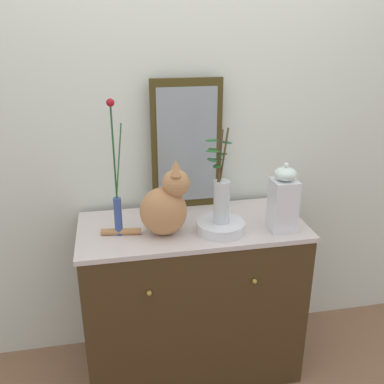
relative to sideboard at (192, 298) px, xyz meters
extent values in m
plane|color=#8E6549|center=(0.00, 0.00, -0.45)|extent=(6.00, 6.00, 0.00)
cube|color=silver|center=(0.00, 0.34, 0.85)|extent=(4.40, 0.08, 2.60)
cube|color=#442F18|center=(0.00, 0.00, -0.01)|extent=(1.14, 0.52, 0.88)
cube|color=silver|center=(0.00, 0.00, 0.44)|extent=(1.16, 0.53, 0.02)
sphere|color=#B79338|center=(-0.26, -0.27, 0.25)|extent=(0.02, 0.02, 0.02)
sphere|color=#B79338|center=(0.26, -0.27, 0.25)|extent=(0.02, 0.02, 0.02)
cube|color=#413514|center=(0.02, 0.25, 0.81)|extent=(0.38, 0.03, 0.71)
cube|color=gray|center=(0.02, 0.23, 0.81)|extent=(0.32, 0.01, 0.62)
ellipsoid|color=tan|center=(-0.16, -0.08, 0.57)|extent=(0.25, 0.21, 0.24)
sphere|color=tan|center=(-0.09, -0.09, 0.72)|extent=(0.13, 0.13, 0.13)
cone|color=tan|center=(-0.09, -0.05, 0.80)|extent=(0.05, 0.05, 0.06)
cone|color=tan|center=(-0.10, -0.12, 0.80)|extent=(0.05, 0.05, 0.06)
cylinder|color=tan|center=(-0.36, -0.04, 0.47)|extent=(0.20, 0.06, 0.03)
cylinder|color=#354C91|center=(-0.37, -0.04, 0.55)|extent=(0.04, 0.04, 0.19)
cylinder|color=#1F5324|center=(-0.37, -0.04, 0.86)|extent=(0.01, 0.01, 0.43)
sphere|color=#AA141F|center=(-0.37, -0.04, 1.10)|extent=(0.04, 0.04, 0.04)
cylinder|color=#215C28|center=(-0.35, -0.04, 0.83)|extent=(0.05, 0.01, 0.36)
cylinder|color=white|center=(0.13, -0.10, 0.48)|extent=(0.24, 0.24, 0.05)
cylinder|color=silver|center=(0.13, -0.10, 0.61)|extent=(0.08, 0.08, 0.21)
cylinder|color=#503F1E|center=(0.13, -0.09, 0.80)|extent=(0.05, 0.02, 0.34)
ellipsoid|color=#285A27|center=(0.13, -0.08, 0.84)|extent=(0.08, 0.07, 0.01)
ellipsoid|color=#16512D|center=(0.15, -0.07, 0.90)|extent=(0.07, 0.08, 0.01)
cylinder|color=brown|center=(0.11, -0.10, 0.78)|extent=(0.01, 0.06, 0.28)
ellipsoid|color=#235C21|center=(0.10, -0.10, 0.80)|extent=(0.07, 0.08, 0.01)
ellipsoid|color=#204B29|center=(0.07, -0.12, 0.83)|extent=(0.06, 0.08, 0.01)
ellipsoid|color=#1E5622|center=(0.08, -0.10, 0.87)|extent=(0.08, 0.06, 0.01)
cylinder|color=#4B3A25|center=(0.11, -0.09, 0.80)|extent=(0.04, 0.05, 0.33)
ellipsoid|color=#274B25|center=(0.09, -0.09, 0.82)|extent=(0.07, 0.04, 0.01)
ellipsoid|color=#284A1F|center=(0.10, -0.06, 0.87)|extent=(0.08, 0.07, 0.01)
ellipsoid|color=#15551E|center=(0.09, -0.05, 0.91)|extent=(0.07, 0.04, 0.01)
cube|color=white|center=(0.43, -0.14, 0.58)|extent=(0.12, 0.12, 0.26)
ellipsoid|color=white|center=(0.43, -0.14, 0.75)|extent=(0.11, 0.11, 0.07)
sphere|color=white|center=(0.43, -0.14, 0.79)|extent=(0.02, 0.02, 0.02)
camera|label=1|loc=(-0.39, -1.97, 1.43)|focal=40.50mm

